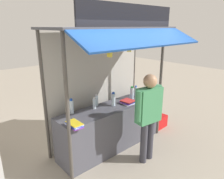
% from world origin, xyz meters
% --- Properties ---
extents(ground_plane, '(20.00, 20.00, 0.00)m').
position_xyz_m(ground_plane, '(0.00, 0.00, 0.00)').
color(ground_plane, '#9E9384').
extents(stall_counter, '(2.31, 0.60, 0.89)m').
position_xyz_m(stall_counter, '(0.00, 0.00, 0.45)').
color(stall_counter, '#4C4C56').
rests_on(stall_counter, ground).
extents(stall_structure, '(2.51, 1.53, 2.75)m').
position_xyz_m(stall_structure, '(0.00, 0.15, 1.66)').
color(stall_structure, '#4C4742').
rests_on(stall_structure, ground).
extents(water_bottle_rear_center, '(0.08, 0.08, 0.28)m').
position_xyz_m(water_bottle_rear_center, '(0.62, 0.05, 1.02)').
color(water_bottle_rear_center, silver).
rests_on(water_bottle_rear_center, stall_counter).
extents(water_bottle_front_left, '(0.06, 0.06, 0.23)m').
position_xyz_m(water_bottle_front_left, '(-0.33, 0.15, 1.00)').
color(water_bottle_front_left, silver).
rests_on(water_bottle_front_left, stall_counter).
extents(water_bottle_back_left, '(0.07, 0.07, 0.24)m').
position_xyz_m(water_bottle_back_left, '(-0.21, 0.23, 1.00)').
color(water_bottle_back_left, silver).
rests_on(water_bottle_back_left, stall_counter).
extents(water_bottle_mid_left, '(0.07, 0.07, 0.24)m').
position_xyz_m(water_bottle_mid_left, '(0.84, 0.13, 1.00)').
color(water_bottle_mid_left, silver).
rests_on(water_bottle_mid_left, stall_counter).
extents(water_bottle_right, '(0.08, 0.08, 0.28)m').
position_xyz_m(water_bottle_right, '(-0.77, 0.24, 1.02)').
color(water_bottle_right, silver).
rests_on(water_bottle_right, stall_counter).
extents(water_bottle_back_right, '(0.08, 0.08, 0.28)m').
position_xyz_m(water_bottle_back_right, '(0.05, 0.01, 1.02)').
color(water_bottle_back_right, silver).
rests_on(water_bottle_back_right, stall_counter).
extents(magazine_stack_mid_right, '(0.27, 0.29, 0.07)m').
position_xyz_m(magazine_stack_mid_right, '(0.36, -0.09, 0.92)').
color(magazine_stack_mid_right, white).
rests_on(magazine_stack_mid_right, stall_counter).
extents(magazine_stack_far_right, '(0.20, 0.31, 0.07)m').
position_xyz_m(magazine_stack_far_right, '(-1.01, -0.23, 0.92)').
color(magazine_stack_far_right, purple).
rests_on(magazine_stack_far_right, stall_counter).
extents(banana_bunch_rightmost, '(0.11, 0.11, 0.33)m').
position_xyz_m(banana_bunch_rightmost, '(-0.40, -0.40, 2.03)').
color(banana_bunch_rightmost, '#332D23').
extents(banana_bunch_inner_left, '(0.10, 0.10, 0.28)m').
position_xyz_m(banana_bunch_inner_left, '(0.04, -0.40, 2.08)').
color(banana_bunch_inner_left, '#332D23').
extents(vendor_person, '(0.63, 0.26, 1.65)m').
position_xyz_m(vendor_person, '(0.16, -0.78, 0.99)').
color(vendor_person, '#383842').
rests_on(vendor_person, ground).
extents(plastic_crate, '(0.43, 0.43, 0.29)m').
position_xyz_m(plastic_crate, '(1.43, -0.06, 0.14)').
color(plastic_crate, red).
rests_on(plastic_crate, ground).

